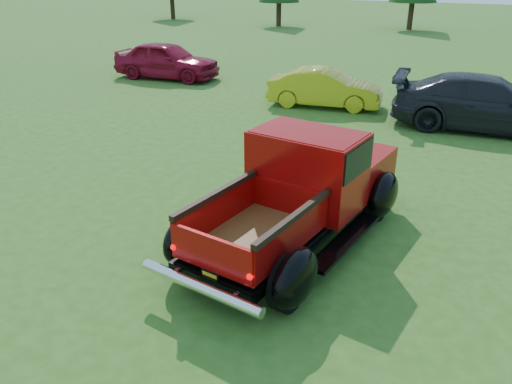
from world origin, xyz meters
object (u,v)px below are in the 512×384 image
at_px(pickup_truck, 307,187).
at_px(show_car_red, 167,60).
at_px(show_car_yellow, 325,88).
at_px(show_car_grey, 487,103).

height_order(pickup_truck, show_car_red, pickup_truck).
height_order(show_car_red, show_car_yellow, show_car_red).
bearing_deg(pickup_truck, show_car_yellow, 114.65).
relative_size(show_car_red, show_car_grey, 0.84).
height_order(pickup_truck, show_car_grey, pickup_truck).
bearing_deg(show_car_yellow, show_car_red, 69.84).
bearing_deg(show_car_red, pickup_truck, -139.89).
relative_size(pickup_truck, show_car_grey, 1.00).
relative_size(show_car_yellow, show_car_grey, 0.71).
xyz_separation_m(pickup_truck, show_car_yellow, (-2.42, 7.96, -0.26)).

